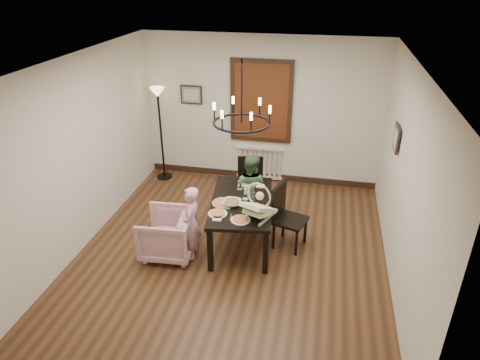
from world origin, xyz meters
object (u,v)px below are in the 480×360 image
(elderly_woman, at_px, (191,229))
(floor_lamp, at_px, (161,135))
(dining_table, at_px, (241,205))
(seated_man, at_px, (250,194))
(chair_far, at_px, (250,187))
(chair_right, at_px, (291,217))
(drinking_glass, at_px, (253,196))
(baby_bouncer, at_px, (258,206))
(armchair, at_px, (167,234))

(elderly_woman, relative_size, floor_lamp, 0.52)
(dining_table, relative_size, seated_man, 1.71)
(chair_far, bearing_deg, seated_man, -88.47)
(chair_right, height_order, drinking_glass, chair_right)
(seated_man, height_order, floor_lamp, floor_lamp)
(dining_table, height_order, chair_right, chair_right)
(chair_right, height_order, baby_bouncer, baby_bouncer)
(floor_lamp, bearing_deg, baby_bouncer, -45.24)
(chair_right, height_order, floor_lamp, floor_lamp)
(dining_table, distance_m, drinking_glass, 0.23)
(chair_right, xyz_separation_m, baby_bouncer, (-0.42, -0.47, 0.41))
(dining_table, distance_m, floor_lamp, 2.76)
(dining_table, relative_size, chair_right, 1.65)
(dining_table, height_order, chair_far, chair_far)
(armchair, height_order, seated_man, seated_man)
(baby_bouncer, xyz_separation_m, floor_lamp, (-2.30, 2.32, -0.01))
(elderly_woman, relative_size, baby_bouncer, 1.73)
(dining_table, distance_m, chair_far, 0.91)
(armchair, distance_m, seated_man, 1.55)
(chair_right, bearing_deg, seated_man, 67.17)
(baby_bouncer, distance_m, floor_lamp, 3.26)
(chair_right, relative_size, elderly_woman, 1.09)
(armchair, distance_m, floor_lamp, 2.67)
(chair_right, distance_m, drinking_glass, 0.64)
(chair_far, distance_m, floor_lamp, 2.23)
(baby_bouncer, distance_m, drinking_glass, 0.49)
(elderly_woman, xyz_separation_m, baby_bouncer, (0.96, 0.07, 0.45))
(seated_man, bearing_deg, armchair, 61.03)
(armchair, xyz_separation_m, baby_bouncer, (1.32, 0.10, 0.57))
(dining_table, height_order, floor_lamp, floor_lamp)
(chair_right, xyz_separation_m, drinking_glass, (-0.57, -0.02, 0.30))
(elderly_woman, relative_size, drinking_glass, 7.15)
(chair_far, relative_size, baby_bouncer, 1.82)
(seated_man, relative_size, baby_bouncer, 1.83)
(drinking_glass, bearing_deg, dining_table, -166.20)
(floor_lamp, bearing_deg, armchair, -67.88)
(baby_bouncer, bearing_deg, drinking_glass, 130.18)
(chair_right, relative_size, floor_lamp, 0.56)
(baby_bouncer, relative_size, drinking_glass, 4.13)
(chair_right, distance_m, seated_man, 0.94)
(chair_far, xyz_separation_m, floor_lamp, (-1.95, 1.01, 0.41))
(drinking_glass, relative_size, floor_lamp, 0.07)
(baby_bouncer, xyz_separation_m, drinking_glass, (-0.15, 0.46, -0.11))
(dining_table, bearing_deg, seated_man, 81.50)
(dining_table, distance_m, chair_right, 0.75)
(elderly_woman, bearing_deg, chair_far, 146.59)
(chair_far, relative_size, drinking_glass, 7.52)
(armchair, bearing_deg, drinking_glass, 111.67)
(drinking_glass, bearing_deg, chair_far, 103.23)
(armchair, relative_size, baby_bouncer, 1.42)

